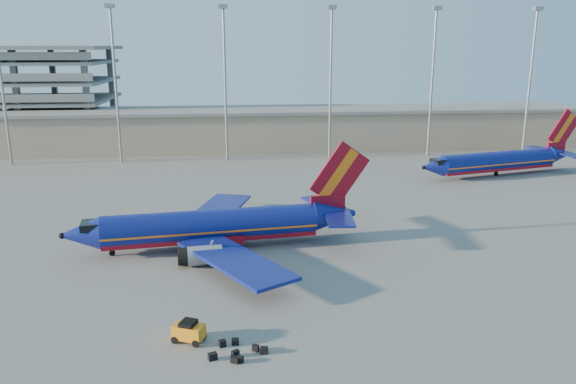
# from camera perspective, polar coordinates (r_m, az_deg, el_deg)

# --- Properties ---
(ground) EXTENTS (220.00, 220.00, 0.00)m
(ground) POSITION_cam_1_polar(r_m,az_deg,el_deg) (65.09, -1.79, -4.60)
(ground) COLOR slate
(ground) RESTS_ON ground
(terminal_building) EXTENTS (122.00, 16.00, 8.50)m
(terminal_building) POSITION_cam_1_polar(r_m,az_deg,el_deg) (121.37, 0.91, 6.54)
(terminal_building) COLOR gray
(terminal_building) RESTS_ON ground
(light_mast_row) EXTENTS (101.60, 1.60, 28.65)m
(light_mast_row) POSITION_cam_1_polar(r_m,az_deg,el_deg) (107.77, -0.99, 12.58)
(light_mast_row) COLOR gray
(light_mast_row) RESTS_ON ground
(aircraft_main) EXTENTS (33.35, 31.92, 11.31)m
(aircraft_main) POSITION_cam_1_polar(r_m,az_deg,el_deg) (61.52, -7.07, -3.49)
(aircraft_main) COLOR navy
(aircraft_main) RESTS_ON ground
(aircraft_second) EXTENTS (31.38, 14.74, 10.83)m
(aircraft_second) POSITION_cam_1_polar(r_m,az_deg,el_deg) (102.05, 20.83, 2.98)
(aircraft_second) COLOR navy
(aircraft_second) RESTS_ON ground
(baggage_tug) EXTENTS (2.66, 2.19, 1.65)m
(baggage_tug) POSITION_cam_1_polar(r_m,az_deg,el_deg) (43.68, -10.06, -13.72)
(baggage_tug) COLOR orange
(baggage_tug) RESTS_ON ground
(luggage_pile) EXTENTS (4.34, 2.94, 0.50)m
(luggage_pile) POSITION_cam_1_polar(r_m,az_deg,el_deg) (41.91, -5.30, -15.82)
(luggage_pile) COLOR black
(luggage_pile) RESTS_ON ground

